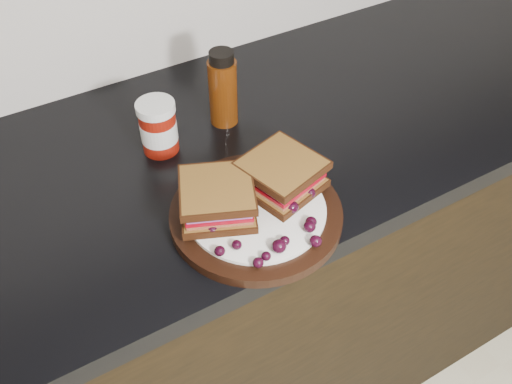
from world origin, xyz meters
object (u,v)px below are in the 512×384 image
plate (256,214)px  sandwich_left (217,199)px  condiment_jar (158,127)px  oil_bottle (223,88)px

plate → sandwich_left: size_ratio=2.42×
condiment_jar → oil_bottle: oil_bottle is taller
plate → oil_bottle: oil_bottle is taller
condiment_jar → oil_bottle: 0.14m
plate → condiment_jar: condiment_jar is taller
plate → oil_bottle: (0.08, 0.26, 0.07)m
condiment_jar → oil_bottle: (0.14, 0.02, 0.02)m
oil_bottle → sandwich_left: bearing=-120.0°
sandwich_left → oil_bottle: (0.13, 0.23, 0.03)m
plate → oil_bottle: size_ratio=1.85×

